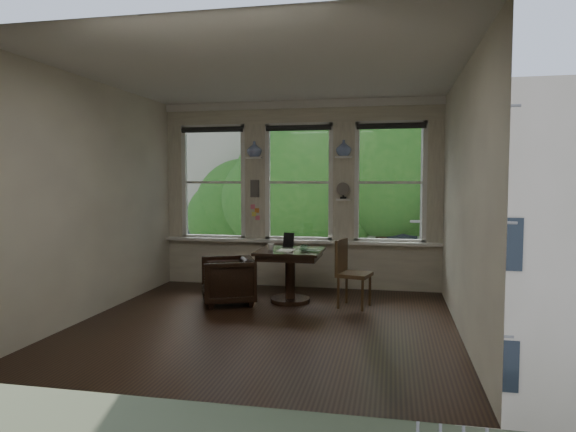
% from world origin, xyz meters
% --- Properties ---
extents(ground, '(4.50, 4.50, 0.00)m').
position_xyz_m(ground, '(0.00, 0.00, 0.00)').
color(ground, black).
rests_on(ground, ground).
extents(ceiling, '(4.50, 4.50, 0.00)m').
position_xyz_m(ceiling, '(0.00, 0.00, 3.00)').
color(ceiling, silver).
rests_on(ceiling, ground).
extents(wall_back, '(4.50, 0.00, 4.50)m').
position_xyz_m(wall_back, '(0.00, 2.25, 1.50)').
color(wall_back, silver).
rests_on(wall_back, ground).
extents(wall_front, '(4.50, 0.00, 4.50)m').
position_xyz_m(wall_front, '(0.00, -2.25, 1.50)').
color(wall_front, silver).
rests_on(wall_front, ground).
extents(wall_left, '(0.00, 4.50, 4.50)m').
position_xyz_m(wall_left, '(-2.25, 0.00, 1.50)').
color(wall_left, silver).
rests_on(wall_left, ground).
extents(wall_right, '(0.00, 4.50, 4.50)m').
position_xyz_m(wall_right, '(2.25, 0.00, 1.50)').
color(wall_right, silver).
rests_on(wall_right, ground).
extents(window_left, '(1.10, 0.12, 1.90)m').
position_xyz_m(window_left, '(-1.45, 2.25, 1.70)').
color(window_left, white).
rests_on(window_left, ground).
extents(window_center, '(1.10, 0.12, 1.90)m').
position_xyz_m(window_center, '(0.00, 2.25, 1.70)').
color(window_center, white).
rests_on(window_center, ground).
extents(window_right, '(1.10, 0.12, 1.90)m').
position_xyz_m(window_right, '(1.45, 2.25, 1.70)').
color(window_right, white).
rests_on(window_right, ground).
extents(shelf_left, '(0.26, 0.16, 0.03)m').
position_xyz_m(shelf_left, '(-0.72, 2.15, 2.10)').
color(shelf_left, white).
rests_on(shelf_left, ground).
extents(shelf_right, '(0.26, 0.16, 0.03)m').
position_xyz_m(shelf_right, '(0.72, 2.15, 2.10)').
color(shelf_right, white).
rests_on(shelf_right, ground).
extents(intercom, '(0.14, 0.06, 0.28)m').
position_xyz_m(intercom, '(-0.72, 2.18, 1.60)').
color(intercom, '#59544F').
rests_on(intercom, ground).
extents(sticky_notes, '(0.16, 0.01, 0.24)m').
position_xyz_m(sticky_notes, '(-0.72, 2.19, 1.25)').
color(sticky_notes, pink).
rests_on(sticky_notes, ground).
extents(desk_fan, '(0.20, 0.20, 0.24)m').
position_xyz_m(desk_fan, '(0.72, 2.13, 1.53)').
color(desk_fan, '#59544F').
rests_on(desk_fan, ground).
extents(vase_left, '(0.24, 0.24, 0.25)m').
position_xyz_m(vase_left, '(-0.72, 2.15, 2.24)').
color(vase_left, silver).
rests_on(vase_left, shelf_left).
extents(vase_right, '(0.24, 0.24, 0.25)m').
position_xyz_m(vase_right, '(0.72, 2.15, 2.24)').
color(vase_right, silver).
rests_on(vase_right, shelf_right).
extents(table, '(0.90, 0.90, 0.75)m').
position_xyz_m(table, '(0.07, 1.13, 0.38)').
color(table, black).
rests_on(table, ground).
extents(armchair_left, '(0.94, 0.93, 0.66)m').
position_xyz_m(armchair_left, '(-0.76, 0.85, 0.33)').
color(armchair_left, black).
rests_on(armchair_left, ground).
extents(cushion_red, '(0.45, 0.45, 0.06)m').
position_xyz_m(cushion_red, '(-0.76, 0.85, 0.45)').
color(cushion_red, maroon).
rests_on(cushion_red, armchair_left).
extents(side_chair_right, '(0.51, 0.51, 0.92)m').
position_xyz_m(side_chair_right, '(0.99, 1.02, 0.46)').
color(side_chair_right, '#422E17').
rests_on(side_chair_right, ground).
extents(laptop, '(0.36, 0.29, 0.02)m').
position_xyz_m(laptop, '(0.36, 0.97, 0.76)').
color(laptop, black).
rests_on(laptop, table).
extents(mug, '(0.13, 0.13, 0.09)m').
position_xyz_m(mug, '(-0.19, 1.05, 0.80)').
color(mug, white).
rests_on(mug, table).
extents(drinking_glass, '(0.11, 0.11, 0.09)m').
position_xyz_m(drinking_glass, '(0.29, 1.03, 0.79)').
color(drinking_glass, white).
rests_on(drinking_glass, table).
extents(tablet, '(0.17, 0.10, 0.22)m').
position_xyz_m(tablet, '(0.00, 1.36, 0.86)').
color(tablet, black).
rests_on(tablet, table).
extents(papers, '(0.24, 0.31, 0.00)m').
position_xyz_m(papers, '(0.02, 1.08, 0.75)').
color(papers, silver).
rests_on(papers, table).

